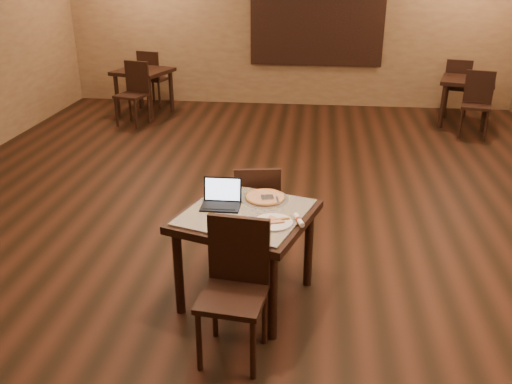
# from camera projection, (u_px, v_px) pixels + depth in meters

# --- Properties ---
(ground) EXTENTS (10.00, 10.00, 0.00)m
(ground) POSITION_uv_depth(u_px,v_px,m) (257.00, 222.00, 5.60)
(ground) COLOR black
(ground) RESTS_ON ground
(wall_back) EXTENTS (8.00, 0.02, 3.00)m
(wall_back) POSITION_uv_depth(u_px,v_px,m) (289.00, 20.00, 9.56)
(wall_back) COLOR olive
(wall_back) RESTS_ON ground
(mural) EXTENTS (2.34, 0.05, 1.64)m
(mural) POSITION_uv_depth(u_px,v_px,m) (317.00, 18.00, 9.46)
(mural) COLOR #295D99
(mural) RESTS_ON wall_back
(tiled_table) EXTENTS (1.16, 1.16, 0.76)m
(tiled_table) POSITION_uv_depth(u_px,v_px,m) (246.00, 224.00, 4.09)
(tiled_table) COLOR black
(tiled_table) RESTS_ON ground
(chair_main_near) EXTENTS (0.46, 0.46, 0.97)m
(chair_main_near) POSITION_uv_depth(u_px,v_px,m) (235.00, 281.00, 3.57)
(chair_main_near) COLOR black
(chair_main_near) RESTS_ON ground
(chair_main_far) EXTENTS (0.45, 0.45, 0.90)m
(chair_main_far) POSITION_uv_depth(u_px,v_px,m) (257.00, 207.00, 4.71)
(chair_main_far) COLOR black
(chair_main_far) RESTS_ON ground
(laptop) EXTENTS (0.30, 0.23, 0.20)m
(laptop) POSITION_uv_depth(u_px,v_px,m) (222.00, 198.00, 4.13)
(laptop) COLOR black
(laptop) RESTS_ON tiled_table
(plate) EXTENTS (0.28, 0.28, 0.02)m
(plate) POSITION_uv_depth(u_px,v_px,m) (273.00, 223.00, 3.86)
(plate) COLOR white
(plate) RESTS_ON tiled_table
(pizza_slice) EXTENTS (0.22, 0.22, 0.02)m
(pizza_slice) POSITION_uv_depth(u_px,v_px,m) (273.00, 221.00, 3.85)
(pizza_slice) COLOR beige
(pizza_slice) RESTS_ON plate
(pizza_pan) EXTENTS (0.37, 0.37, 0.01)m
(pizza_pan) POSITION_uv_depth(u_px,v_px,m) (265.00, 199.00, 4.25)
(pizza_pan) COLOR silver
(pizza_pan) RESTS_ON tiled_table
(pizza_whole) EXTENTS (0.31, 0.31, 0.02)m
(pizza_whole) POSITION_uv_depth(u_px,v_px,m) (265.00, 197.00, 4.25)
(pizza_whole) COLOR beige
(pizza_whole) RESTS_ON pizza_pan
(spatula) EXTENTS (0.14, 0.25, 0.01)m
(spatula) POSITION_uv_depth(u_px,v_px,m) (267.00, 197.00, 4.22)
(spatula) COLOR silver
(spatula) RESTS_ON pizza_whole
(napkin_roll) EXTENTS (0.09, 0.18, 0.04)m
(napkin_roll) POSITION_uv_depth(u_px,v_px,m) (299.00, 220.00, 3.87)
(napkin_roll) COLOR white
(napkin_roll) RESTS_ON tiled_table
(other_table_a) EXTENTS (0.98, 0.98, 0.75)m
(other_table_a) POSITION_uv_depth(u_px,v_px,m) (467.00, 87.00, 8.65)
(other_table_a) COLOR black
(other_table_a) RESTS_ON ground
(other_table_a_chair_near) EXTENTS (0.52, 0.52, 0.97)m
(other_table_a_chair_near) POSITION_uv_depth(u_px,v_px,m) (477.00, 100.00, 8.16)
(other_table_a_chair_near) COLOR black
(other_table_a_chair_near) RESTS_ON ground
(other_table_a_chair_far) EXTENTS (0.52, 0.52, 0.97)m
(other_table_a_chair_far) POSITION_uv_depth(u_px,v_px,m) (457.00, 84.00, 9.20)
(other_table_a_chair_far) COLOR black
(other_table_a_chair_far) RESTS_ON ground
(other_table_b) EXTENTS (1.03, 1.03, 0.78)m
(other_table_b) POSITION_uv_depth(u_px,v_px,m) (143.00, 77.00, 9.22)
(other_table_b) COLOR black
(other_table_b) RESTS_ON ground
(other_table_b_chair_near) EXTENTS (0.54, 0.54, 1.00)m
(other_table_b_chair_near) POSITION_uv_depth(u_px,v_px,m) (134.00, 90.00, 8.72)
(other_table_b_chair_near) COLOR black
(other_table_b_chair_near) RESTS_ON ground
(other_table_b_chair_far) EXTENTS (0.54, 0.54, 1.00)m
(other_table_b_chair_far) POSITION_uv_depth(u_px,v_px,m) (152.00, 75.00, 9.79)
(other_table_b_chair_far) COLOR black
(other_table_b_chair_far) RESTS_ON ground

